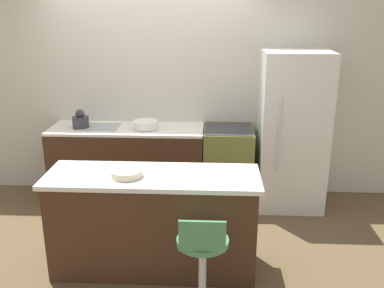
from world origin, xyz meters
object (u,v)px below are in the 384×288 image
object	(u,v)px
oven_range	(228,165)
stool_chair	(202,262)
mixing_bowl	(146,124)
refrigerator	(292,131)
kettle	(81,120)

from	to	relation	value
oven_range	stool_chair	bearing A→B (deg)	-97.01
mixing_bowl	refrigerator	bearing A→B (deg)	-0.33
stool_chair	mixing_bowl	xyz separation A→B (m)	(-0.72, 1.99, 0.52)
oven_range	mixing_bowl	world-z (taller)	mixing_bowl
oven_range	kettle	world-z (taller)	kettle
stool_chair	oven_range	bearing A→B (deg)	82.99
refrigerator	kettle	world-z (taller)	refrigerator
oven_range	kettle	xyz separation A→B (m)	(-1.74, -0.03, 0.54)
refrigerator	kettle	distance (m)	2.47
refrigerator	stool_chair	bearing A→B (deg)	-116.22
stool_chair	kettle	size ratio (longest dim) A/B	4.01
refrigerator	kettle	size ratio (longest dim) A/B	8.45
oven_range	stool_chair	size ratio (longest dim) A/B	1.06
oven_range	refrigerator	xyz separation A→B (m)	(0.73, -0.04, 0.45)
oven_range	kettle	distance (m)	1.83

